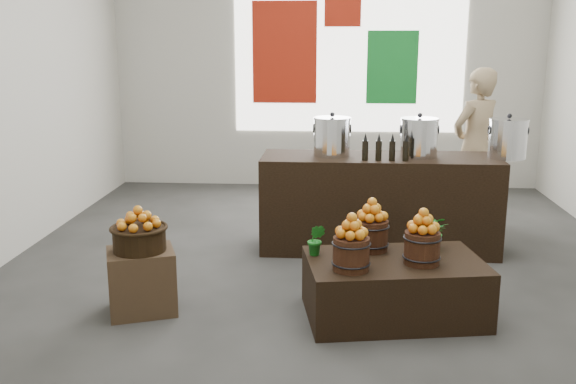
# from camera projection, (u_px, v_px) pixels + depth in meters

# --- Properties ---
(ground) EXTENTS (7.00, 7.00, 0.00)m
(ground) POSITION_uv_depth(u_px,v_px,m) (321.00, 268.00, 5.99)
(ground) COLOR #3D3C3A
(ground) RESTS_ON ground
(back_wall) EXTENTS (6.00, 0.04, 4.00)m
(back_wall) POSITION_uv_depth(u_px,v_px,m) (328.00, 45.00, 8.92)
(back_wall) COLOR #B6B4A8
(back_wall) RESTS_ON ground
(back_opening) EXTENTS (3.20, 0.02, 2.40)m
(back_opening) POSITION_uv_depth(u_px,v_px,m) (349.00, 45.00, 8.88)
(back_opening) COLOR white
(back_opening) RESTS_ON back_wall
(deco_red_left) EXTENTS (0.90, 0.04, 1.40)m
(deco_red_left) POSITION_uv_depth(u_px,v_px,m) (285.00, 53.00, 8.96)
(deco_red_left) COLOR #9E1D0C
(deco_red_left) RESTS_ON back_wall
(deco_green_right) EXTENTS (0.70, 0.04, 1.00)m
(deco_green_right) POSITION_uv_depth(u_px,v_px,m) (392.00, 67.00, 8.90)
(deco_green_right) COLOR #127827
(deco_green_right) RESTS_ON back_wall
(deco_red_upper) EXTENTS (0.50, 0.04, 0.50)m
(deco_red_upper) POSITION_uv_depth(u_px,v_px,m) (343.00, 8.00, 8.77)
(deco_red_upper) COLOR #9E1D0C
(deco_red_upper) RESTS_ON back_wall
(crate) EXTENTS (0.61, 0.56, 0.50)m
(crate) POSITION_uv_depth(u_px,v_px,m) (142.00, 281.00, 4.97)
(crate) COLOR #493622
(crate) RESTS_ON ground
(wicker_basket) EXTENTS (0.40, 0.40, 0.18)m
(wicker_basket) POSITION_uv_depth(u_px,v_px,m) (139.00, 239.00, 4.89)
(wicker_basket) COLOR black
(wicker_basket) RESTS_ON crate
(apples_in_basket) EXTENTS (0.31, 0.31, 0.17)m
(apples_in_basket) POSITION_uv_depth(u_px,v_px,m) (138.00, 217.00, 4.85)
(apples_in_basket) COLOR #AE1105
(apples_in_basket) RESTS_ON wicker_basket
(display_table) EXTENTS (1.43, 1.02, 0.46)m
(display_table) POSITION_uv_depth(u_px,v_px,m) (394.00, 288.00, 4.89)
(display_table) COLOR black
(display_table) RESTS_ON ground
(apple_bucket_front_left) EXTENTS (0.26, 0.26, 0.24)m
(apple_bucket_front_left) POSITION_uv_depth(u_px,v_px,m) (351.00, 254.00, 4.60)
(apple_bucket_front_left) COLOR #3B1D10
(apple_bucket_front_left) RESTS_ON display_table
(apples_in_bucket_front_left) EXTENTS (0.20, 0.20, 0.18)m
(apples_in_bucket_front_left) POSITION_uv_depth(u_px,v_px,m) (352.00, 226.00, 4.55)
(apples_in_bucket_front_left) COLOR #AE1105
(apples_in_bucket_front_left) RESTS_ON apple_bucket_front_left
(apple_bucket_front_right) EXTENTS (0.26, 0.26, 0.24)m
(apple_bucket_front_right) POSITION_uv_depth(u_px,v_px,m) (422.00, 248.00, 4.73)
(apple_bucket_front_right) COLOR #3B1D10
(apple_bucket_front_right) RESTS_ON display_table
(apples_in_bucket_front_right) EXTENTS (0.20, 0.20, 0.18)m
(apples_in_bucket_front_right) POSITION_uv_depth(u_px,v_px,m) (423.00, 221.00, 4.68)
(apples_in_bucket_front_right) COLOR #AE1105
(apples_in_bucket_front_right) RESTS_ON apple_bucket_front_right
(apple_bucket_rear) EXTENTS (0.26, 0.26, 0.24)m
(apple_bucket_rear) POSITION_uv_depth(u_px,v_px,m) (371.00, 235.00, 5.03)
(apple_bucket_rear) COLOR #3B1D10
(apple_bucket_rear) RESTS_ON display_table
(apples_in_bucket_rear) EXTENTS (0.20, 0.20, 0.18)m
(apples_in_bucket_rear) POSITION_uv_depth(u_px,v_px,m) (372.00, 209.00, 4.99)
(apples_in_bucket_rear) COLOR #AE1105
(apples_in_bucket_rear) RESTS_ON apple_bucket_rear
(herb_garnish_right) EXTENTS (0.32, 0.30, 0.28)m
(herb_garnish_right) POSITION_uv_depth(u_px,v_px,m) (433.00, 231.00, 5.07)
(herb_garnish_right) COLOR #15681A
(herb_garnish_right) RESTS_ON display_table
(herb_garnish_left) EXTENTS (0.17, 0.15, 0.25)m
(herb_garnish_left) POSITION_uv_depth(u_px,v_px,m) (316.00, 240.00, 4.91)
(herb_garnish_left) COLOR #15681A
(herb_garnish_left) RESTS_ON display_table
(counter) EXTENTS (2.34, 0.75, 0.95)m
(counter) POSITION_uv_depth(u_px,v_px,m) (378.00, 203.00, 6.43)
(counter) COLOR black
(counter) RESTS_ON ground
(stock_pot_left) EXTENTS (0.36, 0.36, 0.36)m
(stock_pot_left) POSITION_uv_depth(u_px,v_px,m) (332.00, 138.00, 6.31)
(stock_pot_left) COLOR silver
(stock_pot_left) RESTS_ON counter
(stock_pot_center) EXTENTS (0.36, 0.36, 0.36)m
(stock_pot_center) POSITION_uv_depth(u_px,v_px,m) (419.00, 139.00, 6.25)
(stock_pot_center) COLOR silver
(stock_pot_center) RESTS_ON counter
(stock_pot_right) EXTENTS (0.36, 0.36, 0.36)m
(stock_pot_right) POSITION_uv_depth(u_px,v_px,m) (508.00, 140.00, 6.19)
(stock_pot_right) COLOR silver
(stock_pot_right) RESTS_ON counter
(oil_cruets) EXTENTS (0.34, 0.07, 0.26)m
(oil_cruets) POSITION_uv_depth(u_px,v_px,m) (382.00, 147.00, 6.07)
(oil_cruets) COLOR black
(oil_cruets) RESTS_ON counter
(shopper) EXTENTS (0.78, 0.72, 1.78)m
(shopper) POSITION_uv_depth(u_px,v_px,m) (475.00, 147.00, 7.27)
(shopper) COLOR #957E5B
(shopper) RESTS_ON ground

